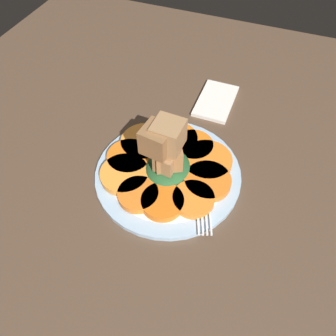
{
  "coord_description": "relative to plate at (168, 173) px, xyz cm",
  "views": [
    {
      "loc": [
        -33.9,
        -13.01,
        50.2
      ],
      "look_at": [
        0.0,
        0.0,
        4.1
      ],
      "focal_mm": 35.0,
      "sensor_mm": 36.0,
      "label": 1
    }
  ],
  "objects": [
    {
      "name": "table_slab",
      "position": [
        0.0,
        0.0,
        -1.52
      ],
      "size": [
        120.0,
        120.0,
        2.0
      ],
      "primitive_type": "cube",
      "color": "#4C3828",
      "rests_on": "ground"
    },
    {
      "name": "plate",
      "position": [
        0.0,
        0.0,
        0.0
      ],
      "size": [
        26.55,
        26.55,
        1.05
      ],
      "color": "#99B7D1",
      "rests_on": "table_slab"
    },
    {
      "name": "carrot_slice_0",
      "position": [
        0.49,
        -7.42,
        1.28
      ],
      "size": [
        8.27,
        8.27,
        1.39
      ],
      "primitive_type": "cylinder",
      "color": "orange",
      "rests_on": "plate"
    },
    {
      "name": "carrot_slice_1",
      "position": [
        4.39,
        -5.97,
        1.28
      ],
      "size": [
        9.27,
        9.27,
        1.39
      ],
      "primitive_type": "cylinder",
      "color": "orange",
      "rests_on": "plate"
    },
    {
      "name": "carrot_slice_2",
      "position": [
        6.93,
        -2.5,
        1.28
      ],
      "size": [
        7.57,
        7.57,
        1.39
      ],
      "primitive_type": "cylinder",
      "color": "orange",
      "rests_on": "plate"
    },
    {
      "name": "carrot_slice_3",
      "position": [
        7.29,
        1.35,
        1.28
      ],
      "size": [
        8.74,
        8.74,
        1.39
      ],
      "primitive_type": "cylinder",
      "color": "orange",
      "rests_on": "plate"
    },
    {
      "name": "carrot_slice_4",
      "position": [
        4.49,
        6.45,
        1.28
      ],
      "size": [
        9.33,
        9.33,
        1.39
      ],
      "primitive_type": "cylinder",
      "color": "orange",
      "rests_on": "plate"
    },
    {
      "name": "carrot_slice_5",
      "position": [
        -0.09,
        7.73,
        1.28
      ],
      "size": [
        8.17,
        8.17,
        1.39
      ],
      "primitive_type": "cylinder",
      "color": "orange",
      "rests_on": "plate"
    },
    {
      "name": "carrot_slice_6",
      "position": [
        -3.87,
        6.81,
        1.28
      ],
      "size": [
        8.69,
        8.69,
        1.39
      ],
      "primitive_type": "cylinder",
      "color": "orange",
      "rests_on": "plate"
    },
    {
      "name": "carrot_slice_7",
      "position": [
        -6.93,
        2.78,
        1.28
      ],
      "size": [
        6.99,
        6.99,
        1.39
      ],
      "primitive_type": "cylinder",
      "color": "orange",
      "rests_on": "plate"
    },
    {
      "name": "carrot_slice_8",
      "position": [
        -6.81,
        -1.62,
        1.28
      ],
      "size": [
        7.25,
        7.25,
        1.39
      ],
      "primitive_type": "cylinder",
      "color": "orange",
      "rests_on": "plate"
    },
    {
      "name": "carrot_slice_9",
      "position": [
        -4.46,
        -6.28,
        1.28
      ],
      "size": [
        7.11,
        7.11,
        1.39
      ],
      "primitive_type": "cylinder",
      "color": "orange",
      "rests_on": "plate"
    },
    {
      "name": "center_pile",
      "position": [
        -0.2,
        0.17,
        5.95
      ],
      "size": [
        8.8,
        7.92,
        11.86
      ],
      "color": "#235128",
      "rests_on": "plate"
    },
    {
      "name": "fork",
      "position": [
        -1.32,
        -6.84,
        0.78
      ],
      "size": [
        18.66,
        8.39,
        0.4
      ],
      "rotation": [
        0.0,
        0.0,
        0.36
      ],
      "color": "silver",
      "rests_on": "plate"
    },
    {
      "name": "napkin",
      "position": [
        22.8,
        -2.65,
        -0.12
      ],
      "size": [
        12.51,
        7.5,
        0.8
      ],
      "color": "silver",
      "rests_on": "table_slab"
    }
  ]
}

